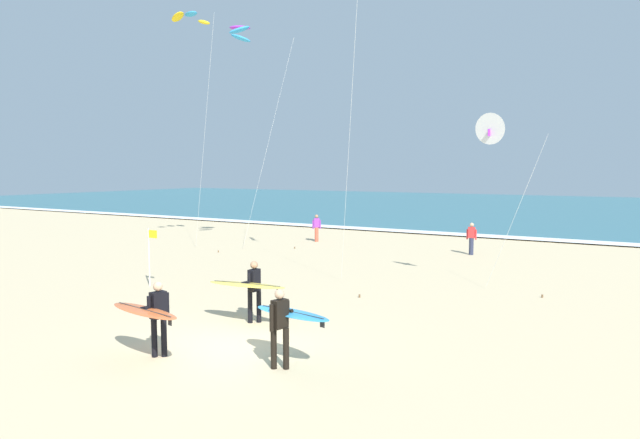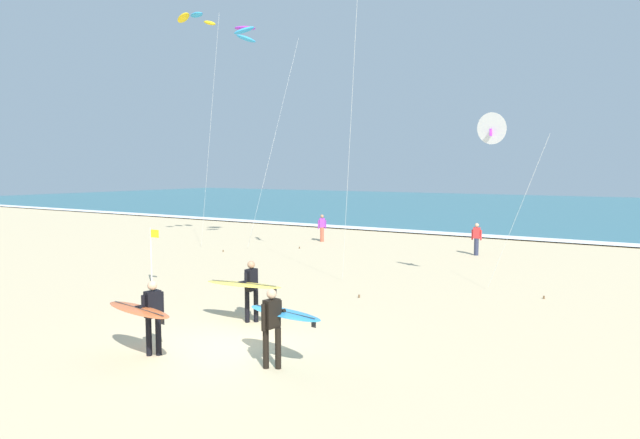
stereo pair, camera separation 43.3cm
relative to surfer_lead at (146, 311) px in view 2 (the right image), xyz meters
The scene contains 12 objects.
ground_plane 2.07m from the surfer_lead, 58.47° to the left, with size 160.00×160.00×0.00m, color #D1BA8E.
ocean_water 55.77m from the surfer_lead, 89.04° to the left, with size 160.00×60.00×0.08m, color #336B7A.
shoreline_foam 26.08m from the surfer_lead, 87.95° to the left, with size 160.00×1.63×0.01m, color white.
surfer_lead is the anchor object (origin of this frame).
surfer_trailing 3.03m from the surfer_lead, 21.28° to the left, with size 2.15×1.12×1.71m.
surfer_third 3.28m from the surfer_lead, 86.27° to the left, with size 2.49×0.92×1.71m.
kite_arc_cobalt_near 20.73m from the surfer_lead, 130.05° to the left, with size 2.98×2.20×12.35m.
kite_delta_ivory_far 12.77m from the surfer_lead, 66.85° to the left, with size 2.49×0.71×6.13m.
kite_arc_violet_high 19.46m from the surfer_lead, 121.45° to the left, with size 3.31×2.84×11.48m.
bystander_purple_top 20.10m from the surfer_lead, 110.19° to the left, with size 0.41×0.34×1.59m.
bystander_red_top 18.59m from the surfer_lead, 83.27° to the left, with size 0.50×0.22×1.59m.
lifeguard_flag 7.92m from the surfer_lead, 137.74° to the left, with size 0.45×0.05×2.10m.
Camera 2 is at (8.55, -9.53, 4.17)m, focal length 30.50 mm.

